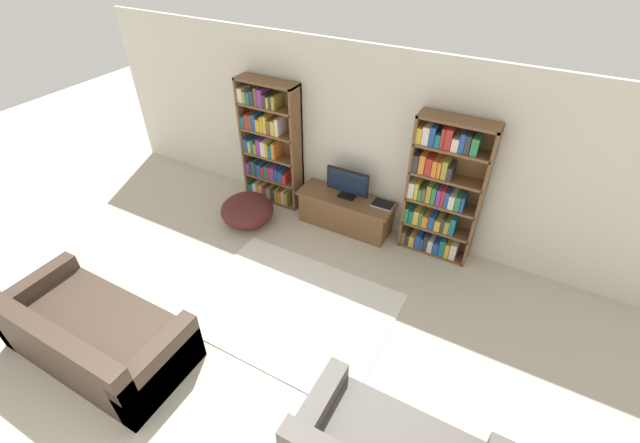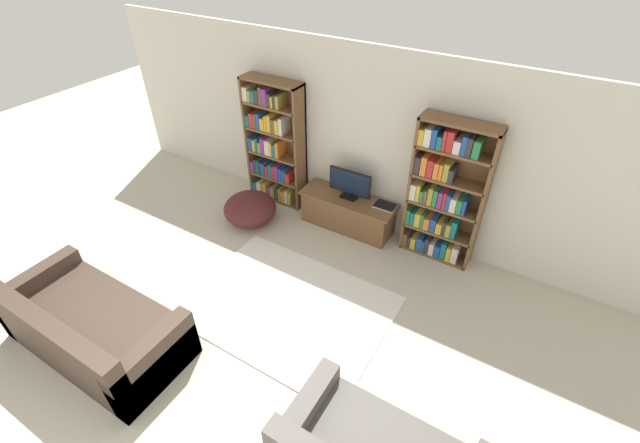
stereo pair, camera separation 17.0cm
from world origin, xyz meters
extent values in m
cube|color=silver|center=(0.00, 4.23, 1.30)|extent=(8.80, 0.06, 2.60)
cube|color=brown|center=(-1.88, 4.03, 0.99)|extent=(0.04, 0.30, 1.97)
cube|color=brown|center=(-0.96, 4.03, 0.99)|extent=(0.04, 0.30, 1.97)
cube|color=brown|center=(-1.42, 4.16, 0.99)|extent=(0.95, 0.04, 1.97)
cube|color=brown|center=(-1.42, 4.03, 1.96)|extent=(0.95, 0.30, 0.04)
cube|color=brown|center=(-1.42, 4.03, 0.02)|extent=(0.91, 0.30, 0.04)
cube|color=#196B75|center=(-1.82, 4.02, 0.13)|extent=(0.08, 0.24, 0.19)
cube|color=silver|center=(-1.73, 4.02, 0.14)|extent=(0.07, 0.24, 0.21)
cube|color=orange|center=(-1.67, 4.02, 0.14)|extent=(0.04, 0.24, 0.20)
cube|color=gold|center=(-1.61, 4.02, 0.15)|extent=(0.05, 0.24, 0.23)
cube|color=#7F338C|center=(-1.54, 4.02, 0.13)|extent=(0.07, 0.24, 0.18)
cube|color=#9E9333|center=(-1.46, 4.02, 0.13)|extent=(0.07, 0.24, 0.20)
cube|color=#333338|center=(-1.38, 4.02, 0.14)|extent=(0.07, 0.24, 0.21)
cube|color=#9E9333|center=(-1.32, 4.02, 0.15)|extent=(0.04, 0.24, 0.23)
cube|color=orange|center=(-1.25, 4.02, 0.13)|extent=(0.08, 0.24, 0.19)
cube|color=silver|center=(-1.19, 4.02, 0.15)|extent=(0.04, 0.24, 0.23)
cube|color=#9E9333|center=(-1.13, 4.02, 0.14)|extent=(0.07, 0.24, 0.22)
cube|color=brown|center=(-1.42, 4.03, 0.41)|extent=(0.91, 0.30, 0.04)
cube|color=#7F338C|center=(-1.83, 4.02, 0.52)|extent=(0.07, 0.24, 0.18)
cube|color=#333338|center=(-1.76, 4.02, 0.55)|extent=(0.05, 0.24, 0.23)
cube|color=#196B75|center=(-1.72, 4.02, 0.55)|extent=(0.04, 0.24, 0.24)
cube|color=#333338|center=(-1.67, 4.02, 0.54)|extent=(0.04, 0.24, 0.22)
cube|color=#234C99|center=(-1.61, 4.02, 0.53)|extent=(0.07, 0.24, 0.20)
cube|color=#B72D28|center=(-1.54, 4.02, 0.52)|extent=(0.05, 0.24, 0.18)
cube|color=#196B75|center=(-1.47, 4.02, 0.54)|extent=(0.06, 0.24, 0.22)
cube|color=#B72D28|center=(-1.42, 4.02, 0.54)|extent=(0.05, 0.24, 0.21)
cube|color=#7F338C|center=(-1.36, 4.02, 0.54)|extent=(0.07, 0.24, 0.23)
cube|color=#234C99|center=(-1.29, 4.02, 0.54)|extent=(0.05, 0.24, 0.22)
cube|color=#234C99|center=(-1.22, 4.02, 0.53)|extent=(0.07, 0.24, 0.20)
cube|color=#B72D28|center=(-1.14, 4.02, 0.51)|extent=(0.07, 0.24, 0.16)
cube|color=brown|center=(-1.42, 4.03, 0.81)|extent=(0.91, 0.30, 0.04)
cube|color=#234C99|center=(-1.82, 4.02, 0.93)|extent=(0.08, 0.24, 0.20)
cube|color=gold|center=(-1.75, 4.02, 0.92)|extent=(0.05, 0.24, 0.18)
cube|color=#196B75|center=(-1.69, 4.02, 0.94)|extent=(0.04, 0.24, 0.22)
cube|color=#9E9333|center=(-1.64, 4.02, 0.91)|extent=(0.04, 0.24, 0.17)
cube|color=#7F338C|center=(-1.58, 4.02, 0.95)|extent=(0.08, 0.24, 0.25)
cube|color=silver|center=(-1.49, 4.02, 0.94)|extent=(0.08, 0.24, 0.24)
cube|color=gold|center=(-1.42, 4.02, 0.94)|extent=(0.05, 0.24, 0.22)
cube|color=#196B75|center=(-1.37, 4.02, 0.93)|extent=(0.05, 0.24, 0.21)
cube|color=orange|center=(-1.31, 4.02, 0.95)|extent=(0.05, 0.24, 0.25)
cube|color=brown|center=(-1.42, 4.03, 1.20)|extent=(0.91, 0.30, 0.04)
cube|color=#196B75|center=(-1.83, 4.02, 1.31)|extent=(0.07, 0.24, 0.17)
cube|color=#B72D28|center=(-1.75, 4.02, 1.33)|extent=(0.08, 0.24, 0.22)
cube|color=brown|center=(-1.68, 4.02, 1.33)|extent=(0.05, 0.24, 0.23)
cube|color=#234C99|center=(-1.62, 4.02, 1.34)|extent=(0.06, 0.24, 0.24)
cube|color=gold|center=(-1.55, 4.02, 1.31)|extent=(0.07, 0.24, 0.19)
cube|color=gold|center=(-1.48, 4.02, 1.34)|extent=(0.04, 0.24, 0.24)
cube|color=gold|center=(-1.42, 4.02, 1.35)|extent=(0.06, 0.24, 0.26)
cube|color=brown|center=(-1.35, 4.02, 1.33)|extent=(0.06, 0.24, 0.21)
cube|color=gold|center=(-1.28, 4.02, 1.33)|extent=(0.07, 0.24, 0.22)
cube|color=silver|center=(-1.22, 4.02, 1.35)|extent=(0.05, 0.24, 0.26)
cube|color=brown|center=(-1.42, 4.03, 1.60)|extent=(0.91, 0.30, 0.04)
cube|color=silver|center=(-1.82, 4.02, 1.72)|extent=(0.08, 0.24, 0.21)
cube|color=#9E9333|center=(-1.74, 4.02, 1.70)|extent=(0.05, 0.24, 0.17)
cube|color=#196B75|center=(-1.68, 4.02, 1.71)|extent=(0.06, 0.24, 0.18)
cube|color=#333338|center=(-1.61, 4.02, 1.72)|extent=(0.07, 0.24, 0.21)
cube|color=brown|center=(-1.54, 4.02, 1.74)|extent=(0.05, 0.24, 0.26)
cube|color=#7F338C|center=(-1.47, 4.02, 1.74)|extent=(0.08, 0.24, 0.25)
cube|color=#333338|center=(-1.40, 4.02, 1.71)|extent=(0.06, 0.24, 0.19)
cube|color=gold|center=(-1.34, 4.02, 1.70)|extent=(0.04, 0.24, 0.16)
cube|color=#333338|center=(-1.30, 4.02, 1.71)|extent=(0.04, 0.24, 0.18)
cube|color=#9E9333|center=(-1.25, 4.02, 1.71)|extent=(0.05, 0.24, 0.19)
cube|color=brown|center=(0.79, 4.03, 0.99)|extent=(0.04, 0.30, 1.97)
cube|color=brown|center=(1.70, 4.03, 0.99)|extent=(0.04, 0.30, 1.97)
cube|color=brown|center=(1.25, 4.16, 0.99)|extent=(0.95, 0.04, 1.97)
cube|color=brown|center=(1.25, 4.03, 1.96)|extent=(0.95, 0.30, 0.04)
cube|color=brown|center=(1.25, 4.03, 0.02)|extent=(0.91, 0.30, 0.04)
cube|color=brown|center=(0.84, 4.02, 0.14)|extent=(0.06, 0.24, 0.20)
cube|color=#333338|center=(0.90, 4.02, 0.12)|extent=(0.04, 0.24, 0.17)
cube|color=gold|center=(0.96, 4.02, 0.12)|extent=(0.07, 0.24, 0.17)
cube|color=#234C99|center=(1.05, 4.02, 0.14)|extent=(0.08, 0.24, 0.21)
cube|color=#234C99|center=(1.11, 4.02, 0.13)|extent=(0.04, 0.24, 0.19)
cube|color=#333338|center=(1.16, 4.02, 0.16)|extent=(0.05, 0.24, 0.24)
cube|color=silver|center=(1.23, 4.02, 0.13)|extent=(0.07, 0.24, 0.19)
cube|color=#234C99|center=(1.30, 4.02, 0.13)|extent=(0.08, 0.24, 0.18)
cube|color=#196B75|center=(1.39, 4.02, 0.16)|extent=(0.07, 0.24, 0.26)
cube|color=gold|center=(1.46, 4.02, 0.15)|extent=(0.06, 0.24, 0.22)
cube|color=silver|center=(1.54, 4.02, 0.16)|extent=(0.08, 0.24, 0.25)
cube|color=brown|center=(1.25, 4.03, 0.41)|extent=(0.91, 0.30, 0.04)
cube|color=#2D7F47|center=(0.83, 4.02, 0.54)|extent=(0.05, 0.24, 0.22)
cube|color=#196B75|center=(0.90, 4.02, 0.53)|extent=(0.06, 0.24, 0.20)
cube|color=gold|center=(0.97, 4.02, 0.54)|extent=(0.07, 0.24, 0.21)
cube|color=#2D7F47|center=(1.03, 4.02, 0.54)|extent=(0.04, 0.24, 0.21)
cube|color=orange|center=(1.10, 4.02, 0.52)|extent=(0.08, 0.24, 0.17)
cube|color=#234C99|center=(1.18, 4.02, 0.53)|extent=(0.08, 0.24, 0.19)
cube|color=gold|center=(1.27, 4.02, 0.51)|extent=(0.08, 0.24, 0.16)
cube|color=#333338|center=(1.33, 4.02, 0.54)|extent=(0.04, 0.24, 0.21)
cube|color=#9E9333|center=(1.39, 4.02, 0.52)|extent=(0.06, 0.24, 0.19)
cube|color=#196B75|center=(1.45, 4.02, 0.56)|extent=(0.07, 0.24, 0.26)
cube|color=brown|center=(1.25, 4.03, 0.81)|extent=(0.91, 0.30, 0.04)
cube|color=silver|center=(0.85, 4.02, 0.94)|extent=(0.08, 0.24, 0.23)
cube|color=gold|center=(0.92, 4.02, 0.95)|extent=(0.05, 0.24, 0.24)
cube|color=#2D7F47|center=(0.97, 4.02, 0.91)|extent=(0.05, 0.24, 0.17)
cube|color=brown|center=(1.02, 4.02, 0.92)|extent=(0.05, 0.24, 0.20)
cube|color=#9E9333|center=(1.08, 4.02, 0.95)|extent=(0.06, 0.24, 0.25)
cube|color=#2D7F47|center=(1.14, 4.02, 0.94)|extent=(0.05, 0.24, 0.24)
cube|color=#7F338C|center=(1.21, 4.02, 0.94)|extent=(0.06, 0.24, 0.23)
cube|color=#B72D28|center=(1.26, 4.02, 0.95)|extent=(0.04, 0.24, 0.24)
cube|color=#234C99|center=(1.31, 4.02, 0.94)|extent=(0.05, 0.24, 0.23)
cube|color=silver|center=(1.38, 4.02, 0.92)|extent=(0.07, 0.24, 0.19)
cube|color=#2D7F47|center=(1.45, 4.02, 0.93)|extent=(0.07, 0.24, 0.20)
cube|color=#234C99|center=(1.51, 4.02, 0.93)|extent=(0.04, 0.24, 0.21)
cube|color=brown|center=(1.25, 4.03, 1.20)|extent=(0.91, 0.30, 0.04)
cube|color=#333338|center=(0.85, 4.02, 1.34)|extent=(0.08, 0.24, 0.23)
cube|color=orange|center=(0.93, 4.02, 1.35)|extent=(0.07, 0.24, 0.25)
cube|color=#B72D28|center=(1.01, 4.02, 1.34)|extent=(0.08, 0.24, 0.23)
cube|color=orange|center=(1.09, 4.02, 1.33)|extent=(0.06, 0.24, 0.22)
cube|color=orange|center=(1.15, 4.02, 1.33)|extent=(0.04, 0.24, 0.22)
cube|color=#9E9333|center=(1.21, 4.02, 1.34)|extent=(0.07, 0.24, 0.24)
cube|color=#333338|center=(1.28, 4.02, 1.31)|extent=(0.06, 0.24, 0.18)
cube|color=brown|center=(1.25, 4.03, 1.60)|extent=(0.91, 0.30, 0.04)
cube|color=gold|center=(0.84, 4.02, 1.72)|extent=(0.07, 0.24, 0.20)
cube|color=silver|center=(0.92, 4.02, 1.73)|extent=(0.08, 0.24, 0.23)
cube|color=#234C99|center=(1.00, 4.02, 1.74)|extent=(0.06, 0.24, 0.24)
cube|color=#196B75|center=(1.07, 4.02, 1.70)|extent=(0.06, 0.24, 0.17)
cube|color=#B72D28|center=(1.12, 4.02, 1.74)|extent=(0.04, 0.24, 0.25)
cube|color=#B72D28|center=(1.19, 4.02, 1.74)|extent=(0.08, 0.24, 0.26)
cube|color=silver|center=(1.27, 4.02, 1.70)|extent=(0.08, 0.24, 0.16)
cube|color=#234C99|center=(1.35, 4.02, 1.73)|extent=(0.06, 0.24, 0.24)
cube|color=#333338|center=(1.41, 4.02, 1.73)|extent=(0.06, 0.24, 0.23)
cube|color=#2D7F47|center=(1.49, 4.02, 1.72)|extent=(0.08, 0.24, 0.22)
cube|color=brown|center=(-0.09, 3.93, 0.24)|extent=(1.35, 0.45, 0.48)
cube|color=brown|center=(-0.09, 3.93, 0.50)|extent=(1.43, 0.48, 0.04)
cube|color=black|center=(-0.09, 3.96, 0.53)|extent=(0.24, 0.16, 0.03)
cylinder|color=black|center=(-0.09, 3.96, 0.57)|extent=(0.04, 0.04, 0.05)
cube|color=black|center=(-0.09, 3.96, 0.77)|extent=(0.64, 0.04, 0.36)
cube|color=black|center=(-0.09, 3.94, 0.77)|extent=(0.60, 0.00, 0.32)
cube|color=#B7B7BC|center=(0.45, 4.01, 0.53)|extent=(0.31, 0.22, 0.02)
cube|color=black|center=(0.45, 4.01, 0.54)|extent=(0.30, 0.21, 0.00)
cube|color=white|center=(0.06, 2.14, 0.01)|extent=(2.37, 1.76, 0.02)
cube|color=#423328|center=(-1.42, 0.65, 0.23)|extent=(2.04, 0.99, 0.46)
cube|color=#423328|center=(-1.42, 0.24, 0.64)|extent=(2.04, 0.18, 0.36)
cube|color=#423328|center=(-2.35, 0.65, 0.32)|extent=(0.18, 0.99, 0.64)
cube|color=#423328|center=(-0.49, 0.65, 0.32)|extent=(0.18, 0.99, 0.64)
cube|color=#56514C|center=(1.10, 0.93, 0.31)|extent=(0.18, 0.92, 0.63)
ellipsoid|color=#4C1E1E|center=(-1.42, 3.30, 0.22)|extent=(0.79, 0.79, 0.44)
camera|label=1|loc=(2.05, -0.74, 4.00)|focal=24.00mm
camera|label=2|loc=(2.20, -0.65, 4.00)|focal=24.00mm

